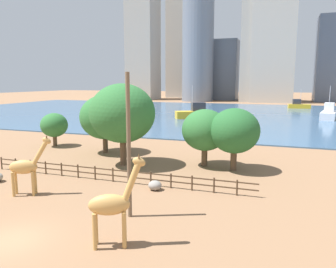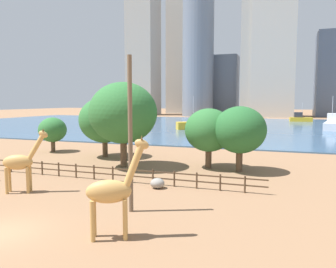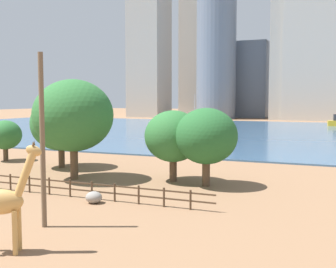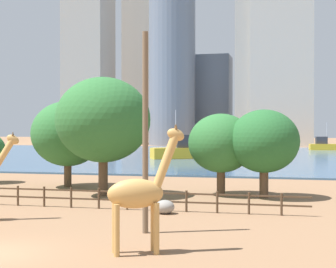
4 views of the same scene
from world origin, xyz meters
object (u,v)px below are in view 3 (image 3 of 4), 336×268
at_px(tree_center_broad, 61,124).
at_px(utility_pole, 42,141).
at_px(tree_left_small, 5,135).
at_px(tree_right_small, 73,116).
at_px(boat_ferry, 198,128).
at_px(tree_left_large, 173,136).
at_px(giraffe_companion, 3,201).
at_px(tree_right_tall, 206,136).
at_px(boulder_by_pole, 94,197).

bearing_deg(tree_center_broad, utility_pole, -55.68).
bearing_deg(utility_pole, tree_left_small, 137.93).
height_order(utility_pole, tree_right_small, utility_pole).
distance_m(tree_left_small, boat_ferry, 40.70).
relative_size(tree_left_large, boat_ferry, 0.67).
distance_m(giraffe_companion, tree_left_large, 18.98).
distance_m(giraffe_companion, tree_right_small, 18.38).
xyz_separation_m(giraffe_companion, tree_center_broad, (-12.74, 21.32, 2.16)).
height_order(tree_center_broad, tree_right_tall, tree_center_broad).
xyz_separation_m(giraffe_companion, tree_right_tall, (4.09, 18.13, 1.67)).
bearing_deg(utility_pole, tree_right_small, 118.62).
xyz_separation_m(utility_pole, tree_right_tall, (4.98, 14.17, -0.74)).
distance_m(utility_pole, tree_right_tall, 15.04).
relative_size(tree_center_broad, tree_left_small, 1.58).
height_order(giraffe_companion, tree_right_tall, tree_right_tall).
relative_size(utility_pole, tree_right_tall, 1.51).
height_order(tree_left_large, boat_ferry, boat_ferry).
bearing_deg(utility_pole, boulder_by_pole, 94.04).
bearing_deg(tree_center_broad, boulder_by_pole, -45.59).
xyz_separation_m(tree_right_tall, tree_right_small, (-11.76, -1.74, 1.58)).
bearing_deg(tree_left_small, tree_left_large, -9.56).
height_order(utility_pole, tree_left_small, utility_pole).
height_order(giraffe_companion, tree_left_small, giraffe_companion).
bearing_deg(tree_right_small, tree_left_small, 155.71).
distance_m(tree_left_large, tree_right_tall, 3.34).
height_order(tree_left_large, tree_center_broad, tree_center_broad).
xyz_separation_m(boulder_by_pole, tree_left_large, (2.14, 9.27, 3.52)).
xyz_separation_m(giraffe_companion, tree_right_small, (-7.67, 16.39, 3.25)).
bearing_deg(tree_left_small, tree_center_broad, -8.76).
relative_size(utility_pole, tree_left_small, 2.06).
bearing_deg(boulder_by_pole, utility_pole, -85.96).
bearing_deg(boat_ferry, tree_left_large, 77.28).
relative_size(boulder_by_pole, tree_right_small, 0.13).
bearing_deg(tree_right_small, tree_center_broad, 135.78).
xyz_separation_m(giraffe_companion, boulder_by_pole, (-1.29, 9.63, -2.03)).
bearing_deg(tree_left_small, boat_ferry, 75.46).
bearing_deg(tree_left_large, tree_center_broad, 169.91).
distance_m(boulder_by_pole, tree_left_small, 24.33).
height_order(tree_left_large, tree_left_small, tree_left_large).
relative_size(boulder_by_pole, tree_center_broad, 0.15).
bearing_deg(tree_left_large, boulder_by_pole, -102.98).
bearing_deg(tree_right_small, giraffe_companion, -64.92).
distance_m(utility_pole, boat_ferry, 59.15).
bearing_deg(tree_center_broad, tree_left_small, 171.24).
bearing_deg(utility_pole, tree_left_large, 83.37).
distance_m(tree_center_broad, tree_left_small, 9.15).
relative_size(giraffe_companion, tree_right_tall, 0.81).
bearing_deg(boulder_by_pole, tree_left_large, 77.02).
bearing_deg(tree_right_tall, tree_right_small, -171.57).
bearing_deg(giraffe_companion, tree_left_small, 107.87).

